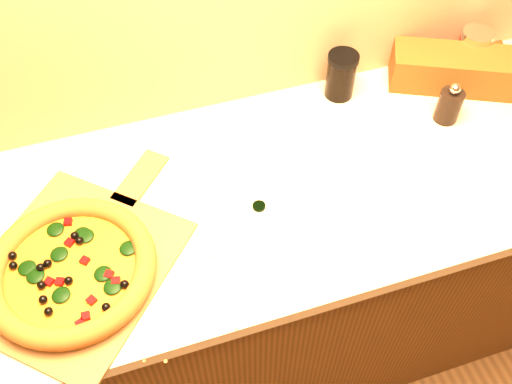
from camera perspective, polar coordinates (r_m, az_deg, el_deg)
name	(u,v)px	position (r m, az deg, el deg)	size (l,w,h in m)	color
cabinet	(253,283)	(1.80, -0.32, -9.13)	(2.80, 0.65, 0.86)	#432A0E
countertop	(252,196)	(1.42, -0.40, -0.40)	(2.84, 0.68, 0.04)	beige
pizza_peel	(78,262)	(1.35, -17.39, -6.73)	(0.59, 0.59, 0.01)	brown
pizza	(71,270)	(1.31, -18.02, -7.39)	(0.37, 0.37, 0.05)	#BE7E2F
bottle_cap	(259,206)	(1.37, 0.30, -1.42)	(0.03, 0.03, 0.01)	black
pepper_grinder	(449,105)	(1.62, 18.77, 8.25)	(0.06, 0.06, 0.12)	black
rolling_pin	(457,60)	(1.82, 19.45, 12.35)	(0.34, 0.09, 0.05)	#5E2C10
coffee_canister	(473,50)	(1.80, 20.85, 13.17)	(0.09, 0.09, 0.12)	silver
bread_bag	(460,70)	(1.74, 19.76, 11.42)	(0.38, 0.12, 0.11)	brown
dark_jar	(341,75)	(1.62, 8.50, 11.48)	(0.08, 0.08, 0.14)	black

